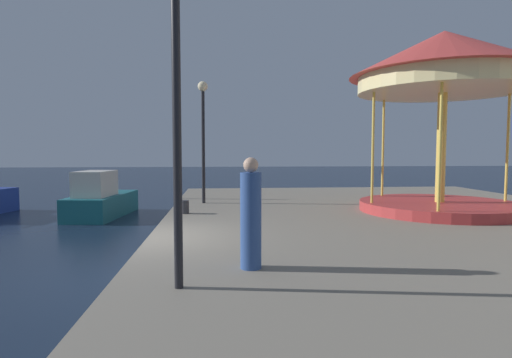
{
  "coord_description": "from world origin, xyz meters",
  "views": [
    {
      "loc": [
        1.59,
        -9.07,
        2.69
      ],
      "look_at": [
        2.89,
        5.7,
        1.66
      ],
      "focal_mm": 28.78,
      "sensor_mm": 36.0,
      "label": 1
    }
  ],
  "objects_px": {
    "carousel": "(443,78)",
    "lamp_post_mid_promenade": "(203,120)",
    "motorboat_teal": "(101,200)",
    "bollard_north": "(185,207)",
    "person_mid_promenade": "(251,217)",
    "lamp_post_near_edge": "(176,55)"
  },
  "relations": [
    {
      "from": "lamp_post_near_edge",
      "to": "lamp_post_mid_promenade",
      "type": "distance_m",
      "value": 9.23
    },
    {
      "from": "bollard_north",
      "to": "lamp_post_near_edge",
      "type": "bearing_deg",
      "value": -85.9
    },
    {
      "from": "motorboat_teal",
      "to": "bollard_north",
      "type": "distance_m",
      "value": 6.02
    },
    {
      "from": "lamp_post_near_edge",
      "to": "person_mid_promenade",
      "type": "height_order",
      "value": "lamp_post_near_edge"
    },
    {
      "from": "carousel",
      "to": "person_mid_promenade",
      "type": "bearing_deg",
      "value": -138.24
    },
    {
      "from": "carousel",
      "to": "person_mid_promenade",
      "type": "height_order",
      "value": "carousel"
    },
    {
      "from": "motorboat_teal",
      "to": "lamp_post_mid_promenade",
      "type": "bearing_deg",
      "value": -27.37
    },
    {
      "from": "motorboat_teal",
      "to": "bollard_north",
      "type": "xyz_separation_m",
      "value": [
        3.79,
        -4.67,
        0.3
      ]
    },
    {
      "from": "lamp_post_near_edge",
      "to": "carousel",
      "type": "bearing_deg",
      "value": 41.38
    },
    {
      "from": "carousel",
      "to": "person_mid_promenade",
      "type": "xyz_separation_m",
      "value": [
        -6.31,
        -5.63,
        -3.27
      ]
    },
    {
      "from": "lamp_post_near_edge",
      "to": "person_mid_promenade",
      "type": "distance_m",
      "value": 2.7
    },
    {
      "from": "motorboat_teal",
      "to": "lamp_post_near_edge",
      "type": "distance_m",
      "value": 12.63
    },
    {
      "from": "motorboat_teal",
      "to": "bollard_north",
      "type": "relative_size",
      "value": 10.56
    },
    {
      "from": "lamp_post_mid_promenade",
      "to": "bollard_north",
      "type": "bearing_deg",
      "value": -100.64
    },
    {
      "from": "carousel",
      "to": "lamp_post_mid_promenade",
      "type": "height_order",
      "value": "carousel"
    },
    {
      "from": "carousel",
      "to": "lamp_post_near_edge",
      "type": "xyz_separation_m",
      "value": [
        -7.37,
        -6.49,
        -0.95
      ]
    },
    {
      "from": "motorboat_teal",
      "to": "bollard_north",
      "type": "bearing_deg",
      "value": -50.98
    },
    {
      "from": "motorboat_teal",
      "to": "lamp_post_near_edge",
      "type": "relative_size",
      "value": 0.9
    },
    {
      "from": "lamp_post_near_edge",
      "to": "lamp_post_mid_promenade",
      "type": "height_order",
      "value": "lamp_post_near_edge"
    },
    {
      "from": "lamp_post_near_edge",
      "to": "lamp_post_mid_promenade",
      "type": "relative_size",
      "value": 1.07
    },
    {
      "from": "lamp_post_near_edge",
      "to": "lamp_post_mid_promenade",
      "type": "xyz_separation_m",
      "value": [
        -0.02,
        9.23,
        -0.19
      ]
    },
    {
      "from": "carousel",
      "to": "lamp_post_near_edge",
      "type": "relative_size",
      "value": 1.21
    }
  ]
}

